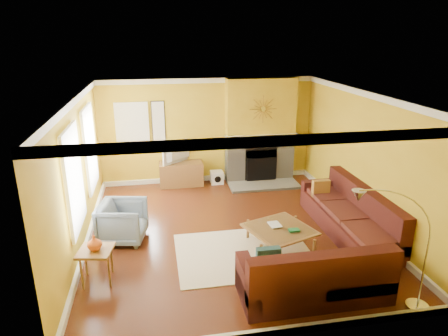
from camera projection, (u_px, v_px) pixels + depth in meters
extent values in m
cube|color=#602B14|center=(229.00, 231.00, 7.99)|extent=(5.50, 6.00, 0.02)
cube|color=white|center=(230.00, 95.00, 7.12)|extent=(5.50, 6.00, 0.02)
cube|color=gold|center=(208.00, 131.00, 10.36)|extent=(5.50, 0.02, 2.70)
cube|color=gold|center=(278.00, 247.00, 4.75)|extent=(5.50, 0.02, 2.70)
cube|color=gold|center=(77.00, 176.00, 7.09)|extent=(0.02, 6.00, 2.70)
cube|color=gold|center=(364.00, 159.00, 8.02)|extent=(0.02, 6.00, 2.70)
cube|color=white|center=(89.00, 148.00, 8.26)|extent=(0.06, 1.22, 1.72)
cube|color=white|center=(73.00, 179.00, 6.49)|extent=(0.06, 1.22, 1.72)
cube|color=white|center=(132.00, 127.00, 9.93)|extent=(0.82, 0.06, 1.22)
cube|color=white|center=(159.00, 124.00, 10.03)|extent=(0.34, 0.04, 1.14)
cube|color=white|center=(262.00, 136.00, 10.20)|extent=(1.92, 0.22, 0.08)
cube|color=gray|center=(264.00, 185.00, 10.30)|extent=(1.80, 0.70, 0.06)
cube|color=beige|center=(244.00, 253.00, 7.17)|extent=(2.40, 1.80, 0.02)
cube|color=olive|center=(181.00, 174.00, 10.31)|extent=(1.11, 0.50, 0.61)
imported|color=black|center=(180.00, 152.00, 10.12)|extent=(0.85, 0.71, 0.57)
cube|color=white|center=(217.00, 177.00, 10.49)|extent=(0.32, 0.32, 0.32)
imported|color=slate|center=(123.00, 222.00, 7.52)|extent=(0.98, 0.96, 0.77)
imported|color=#D8591E|center=(94.00, 243.00, 6.17)|extent=(0.30, 0.30, 0.24)
imported|color=white|center=(270.00, 225.00, 7.27)|extent=(0.23, 0.29, 0.03)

